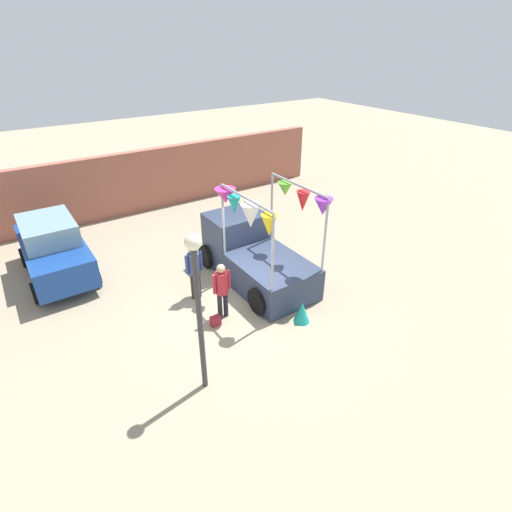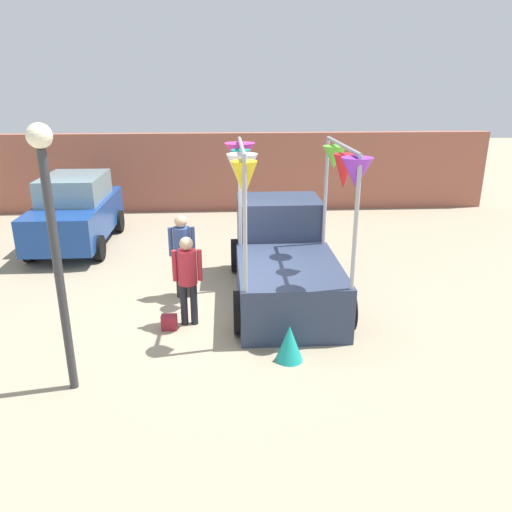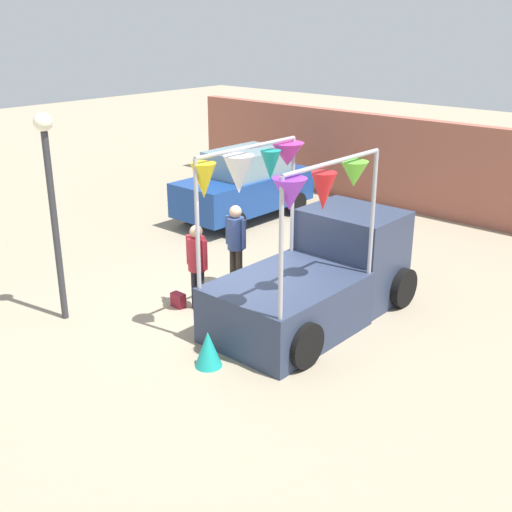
{
  "view_description": "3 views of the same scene",
  "coord_description": "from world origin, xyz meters",
  "px_view_note": "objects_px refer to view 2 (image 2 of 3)",
  "views": [
    {
      "loc": [
        -4.85,
        -8.14,
        6.87
      ],
      "look_at": [
        0.83,
        0.29,
        1.16
      ],
      "focal_mm": 28.0,
      "sensor_mm": 36.0,
      "label": 1
    },
    {
      "loc": [
        0.02,
        -8.64,
        4.22
      ],
      "look_at": [
        0.53,
        -0.37,
        1.31
      ],
      "focal_mm": 35.0,
      "sensor_mm": 36.0,
      "label": 2
    },
    {
      "loc": [
        7.51,
        -7.89,
        5.23
      ],
      "look_at": [
        0.28,
        0.23,
        1.15
      ],
      "focal_mm": 45.0,
      "sensor_mm": 36.0,
      "label": 3
    }
  ],
  "objects_px": {
    "parked_car": "(76,211)",
    "person_customer": "(187,273)",
    "person_vendor": "(182,248)",
    "vendor_truck": "(282,252)",
    "folded_kite_bundle_teal": "(289,343)",
    "street_lamp": "(52,224)",
    "handbag": "(169,322)"
  },
  "relations": [
    {
      "from": "parked_car",
      "to": "person_customer",
      "type": "height_order",
      "value": "parked_car"
    },
    {
      "from": "parked_car",
      "to": "person_vendor",
      "type": "distance_m",
      "value": 4.79
    },
    {
      "from": "vendor_truck",
      "to": "folded_kite_bundle_teal",
      "type": "bearing_deg",
      "value": -93.86
    },
    {
      "from": "vendor_truck",
      "to": "parked_car",
      "type": "bearing_deg",
      "value": 145.36
    },
    {
      "from": "parked_car",
      "to": "person_vendor",
      "type": "xyz_separation_m",
      "value": [
        3.1,
        -3.64,
        0.11
      ]
    },
    {
      "from": "street_lamp",
      "to": "folded_kite_bundle_teal",
      "type": "xyz_separation_m",
      "value": [
        3.22,
        0.55,
        -2.16
      ]
    },
    {
      "from": "person_customer",
      "to": "person_vendor",
      "type": "height_order",
      "value": "person_vendor"
    },
    {
      "from": "vendor_truck",
      "to": "handbag",
      "type": "bearing_deg",
      "value": -144.94
    },
    {
      "from": "folded_kite_bundle_teal",
      "to": "parked_car",
      "type": "bearing_deg",
      "value": 128.38
    },
    {
      "from": "parked_car",
      "to": "folded_kite_bundle_teal",
      "type": "distance_m",
      "value": 8.0
    },
    {
      "from": "street_lamp",
      "to": "folded_kite_bundle_teal",
      "type": "height_order",
      "value": "street_lamp"
    },
    {
      "from": "parked_car",
      "to": "handbag",
      "type": "bearing_deg",
      "value": -60.01
    },
    {
      "from": "person_customer",
      "to": "folded_kite_bundle_teal",
      "type": "distance_m",
      "value": 2.27
    },
    {
      "from": "person_customer",
      "to": "folded_kite_bundle_teal",
      "type": "xyz_separation_m",
      "value": [
        1.66,
        -1.36,
        -0.71
      ]
    },
    {
      "from": "vendor_truck",
      "to": "person_customer",
      "type": "distance_m",
      "value": 2.29
    },
    {
      "from": "street_lamp",
      "to": "person_customer",
      "type": "bearing_deg",
      "value": 50.76
    },
    {
      "from": "parked_car",
      "to": "handbag",
      "type": "height_order",
      "value": "parked_car"
    },
    {
      "from": "vendor_truck",
      "to": "street_lamp",
      "type": "height_order",
      "value": "street_lamp"
    },
    {
      "from": "parked_car",
      "to": "vendor_truck",
      "type": "bearing_deg",
      "value": -34.64
    },
    {
      "from": "person_vendor",
      "to": "parked_car",
      "type": "bearing_deg",
      "value": 130.38
    },
    {
      "from": "parked_car",
      "to": "folded_kite_bundle_teal",
      "type": "relative_size",
      "value": 6.67
    },
    {
      "from": "person_vendor",
      "to": "street_lamp",
      "type": "relative_size",
      "value": 0.46
    },
    {
      "from": "handbag",
      "to": "parked_car",
      "type": "bearing_deg",
      "value": 119.99
    },
    {
      "from": "vendor_truck",
      "to": "street_lamp",
      "type": "xyz_separation_m",
      "value": [
        -3.41,
        -3.25,
        1.56
      ]
    },
    {
      "from": "person_customer",
      "to": "folded_kite_bundle_teal",
      "type": "relative_size",
      "value": 2.78
    },
    {
      "from": "street_lamp",
      "to": "folded_kite_bundle_teal",
      "type": "bearing_deg",
      "value": 9.6
    },
    {
      "from": "person_customer",
      "to": "street_lamp",
      "type": "height_order",
      "value": "street_lamp"
    },
    {
      "from": "vendor_truck",
      "to": "person_vendor",
      "type": "relative_size",
      "value": 2.37
    },
    {
      "from": "person_vendor",
      "to": "street_lamp",
      "type": "bearing_deg",
      "value": -113.47
    },
    {
      "from": "handbag",
      "to": "folded_kite_bundle_teal",
      "type": "height_order",
      "value": "folded_kite_bundle_teal"
    },
    {
      "from": "vendor_truck",
      "to": "folded_kite_bundle_teal",
      "type": "relative_size",
      "value": 6.86
    },
    {
      "from": "person_customer",
      "to": "person_vendor",
      "type": "relative_size",
      "value": 0.96
    }
  ]
}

